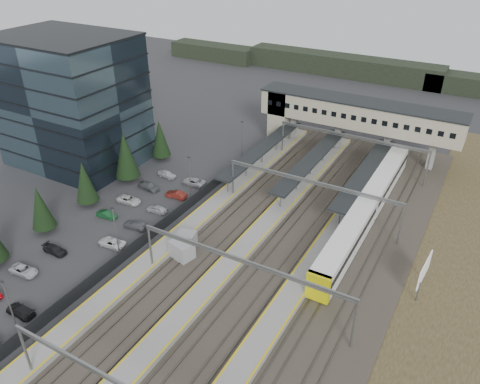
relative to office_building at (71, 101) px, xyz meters
The scene contains 15 objects.
ground 39.86m from the office_building, 18.43° to the right, with size 220.00×220.00×0.00m, color #2B2B2D.
office_building is the anchor object (origin of this frame).
conifer_row 22.40m from the office_building, 48.57° to the right, with size 4.42×49.82×9.50m.
car_park 30.86m from the office_building, 37.55° to the right, with size 10.50×44.66×1.28m.
lampposts 31.00m from the office_building, 21.00° to the right, with size 0.50×53.25×8.07m.
fence 32.32m from the office_building, 13.35° to the right, with size 0.08×90.00×2.00m.
relay_cabin_near 40.97m from the office_building, 23.92° to the right, with size 3.72×3.09×2.71m.
relay_cabin_far 39.29m from the office_building, 21.13° to the right, with size 3.07×2.73×2.44m.
rail_corridor 47.39m from the office_building, ahead, with size 34.00×90.00×0.92m.
canopies 46.29m from the office_building, 19.23° to the left, with size 23.10×30.00×3.28m.
footbridge 53.18m from the office_building, 34.47° to the left, with size 40.40×6.40×11.20m.
gantries 49.23m from the office_building, 10.62° to the right, with size 28.40×62.28×7.17m.
train 57.20m from the office_building, ahead, with size 3.10×43.04×3.90m.
billboard 67.81m from the office_building, ahead, with size 0.58×5.65×4.74m.
treeline_far 100.53m from the office_building, 53.31° to the left, with size 170.00×19.00×7.00m.
Camera 1 is at (33.19, -45.99, 41.42)m, focal length 35.00 mm.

